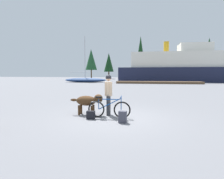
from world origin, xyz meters
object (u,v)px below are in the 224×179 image
Objects in this scene: backpack at (123,117)px; handbag_pannier at (91,115)px; sailboat_moored at (85,80)px; person_cyclist at (108,91)px; ferry_boat at (181,68)px; bicycle at (109,109)px; dog at (88,101)px.

handbag_pannier is (-1.31, 0.35, -0.05)m from backpack.
person_cyclist is at bearing -70.59° from sailboat_moored.
ferry_boat is 2.85× the size of sailboat_moored.
ferry_boat is (9.51, 35.07, 2.65)m from bicycle.
bicycle reaches higher than backpack.
bicycle is 31.06m from sailboat_moored.
bicycle is at bearing 134.34° from backpack.
ferry_boat reaches higher than backpack.
handbag_pannier is 0.04× the size of sailboat_moored.
handbag_pannier is at bearing -123.90° from person_cyclist.
handbag_pannier is at bearing 165.00° from backpack.
dog is at bearing -174.02° from person_cyclist.
sailboat_moored is (-10.14, 28.79, -0.57)m from person_cyclist.
sailboat_moored is at bearing 109.41° from person_cyclist.
person_cyclist reaches higher than dog.
bicycle reaches higher than handbag_pannier.
sailboat_moored reaches higher than ferry_boat.
person_cyclist is 1.20× the size of dog.
handbag_pannier is 31.13m from sailboat_moored.
backpack is at bearing -57.90° from person_cyclist.
ferry_boat is (8.87, 35.73, 2.81)m from backpack.
backpack is 36.92m from ferry_boat.
sailboat_moored is (-10.89, 29.97, 0.28)m from backpack.
handbag_pannier is at bearing -67.42° from dog.
person_cyclist reaches higher than bicycle.
person_cyclist reaches higher than backpack.
bicycle is at bearing 24.48° from handbag_pannier.
bicycle is 5.39× the size of handbag_pannier.
handbag_pannier is (-0.56, -0.84, -0.90)m from person_cyclist.
ferry_boat is at bearing 73.15° from dog.
person_cyclist is 30.52m from sailboat_moored.
dog is 3.36× the size of backpack.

